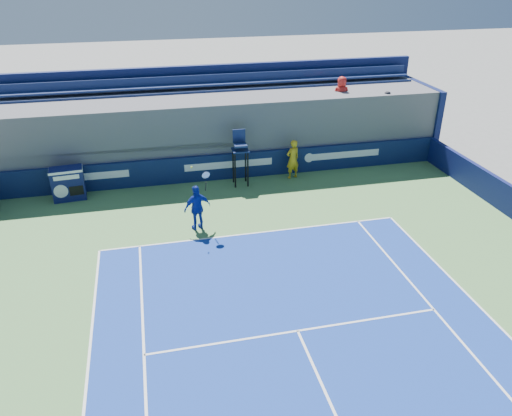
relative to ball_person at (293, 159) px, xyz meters
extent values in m
imported|color=gold|center=(0.00, 0.00, 0.00)|extent=(0.76, 0.62, 1.81)
cube|color=white|center=(-2.85, -4.63, -0.90)|extent=(10.97, 0.07, 0.00)
cube|color=white|center=(-2.85, -10.11, -0.90)|extent=(8.23, 0.07, 0.00)
cube|color=#0B1740|center=(-2.85, 0.59, -0.32)|extent=(20.40, 0.20, 1.20)
cube|color=white|center=(-8.85, 0.48, -0.20)|extent=(3.20, 0.01, 0.32)
cube|color=white|center=(-2.85, 0.48, -0.20)|extent=(4.00, 0.01, 0.32)
cube|color=white|center=(2.65, 0.48, -0.20)|extent=(3.60, 0.01, 0.32)
cylinder|color=white|center=(0.95, 0.48, -0.20)|extent=(0.44, 0.01, 0.44)
cube|color=#0E1448|center=(-9.72, -0.06, -0.22)|extent=(1.36, 0.81, 1.40)
cube|color=white|center=(-9.72, -0.06, 0.41)|extent=(1.38, 0.83, 0.10)
cylinder|color=silver|center=(-9.98, -0.44, -0.37)|extent=(0.56, 0.07, 0.56)
cube|color=black|center=(-9.39, -0.39, -0.42)|extent=(0.55, 0.07, 0.40)
cube|color=white|center=(-9.68, -0.42, 0.20)|extent=(1.00, 0.10, 0.18)
cylinder|color=black|center=(-2.74, -0.47, -0.12)|extent=(0.07, 0.07, 1.60)
cylinder|color=black|center=(-2.18, -0.49, -0.12)|extent=(0.07, 0.07, 1.60)
cylinder|color=black|center=(-2.73, 0.09, -0.12)|extent=(0.07, 0.07, 1.60)
cylinder|color=black|center=(-2.17, 0.07, -0.12)|extent=(0.07, 0.07, 1.60)
cube|color=#0E1B47|center=(-2.45, -0.20, 0.71)|extent=(0.72, 0.72, 0.06)
cube|color=#122046|center=(-2.46, -0.30, 0.96)|extent=(0.56, 0.47, 0.08)
cube|color=#131D47|center=(-2.45, 0.06, 1.26)|extent=(0.55, 0.08, 0.60)
imported|color=#122899|center=(-4.79, -3.83, -0.03)|extent=(1.11, 0.70, 1.76)
cylinder|color=black|center=(-4.44, -3.80, 0.78)|extent=(0.06, 0.16, 0.39)
torus|color=silver|center=(-4.42, -3.87, 1.26)|extent=(0.31, 0.17, 0.29)
cylinder|color=white|center=(-4.42, -3.87, 1.26)|extent=(0.26, 0.13, 0.24)
sphere|color=#F6FA37|center=(-4.92, -3.95, 1.63)|extent=(0.07, 0.07, 0.07)
cube|color=#515156|center=(-2.85, 2.49, 0.77)|extent=(20.40, 3.60, 3.38)
cube|color=#515156|center=(-2.85, 1.14, 0.56)|extent=(20.40, 0.90, 0.55)
cube|color=navy|center=(-2.85, 1.04, 1.03)|extent=(20.00, 0.45, 0.08)
cube|color=navy|center=(-2.85, 1.29, 1.23)|extent=(20.00, 0.06, 0.45)
cube|color=#515156|center=(-2.85, 2.04, 1.11)|extent=(20.40, 0.90, 0.55)
cube|color=navy|center=(-2.85, 1.94, 1.58)|extent=(20.00, 0.45, 0.08)
cube|color=navy|center=(-2.85, 2.19, 1.78)|extent=(20.00, 0.06, 0.45)
cube|color=#515156|center=(-2.85, 2.94, 1.66)|extent=(20.40, 0.90, 0.55)
cube|color=navy|center=(-2.85, 2.84, 2.13)|extent=(20.00, 0.45, 0.08)
cube|color=navy|center=(-2.85, 3.09, 2.33)|extent=(20.00, 0.06, 0.45)
cube|color=#515156|center=(-2.85, 3.84, 2.21)|extent=(20.40, 0.90, 0.55)
cube|color=navy|center=(-2.85, 3.74, 2.68)|extent=(20.00, 0.45, 0.08)
cube|color=navy|center=(-2.85, 3.99, 2.88)|extent=(20.00, 0.06, 0.45)
cube|color=#0C1647|center=(-2.85, 4.44, 1.28)|extent=(20.80, 0.30, 4.40)
cube|color=#0C1647|center=(7.50, 2.49, 0.78)|extent=(0.30, 3.90, 3.40)
imported|color=yellow|center=(-9.14, 1.09, 1.62)|extent=(0.79, 0.64, 1.54)
imported|color=red|center=(2.92, 1.99, 2.27)|extent=(0.89, 0.61, 1.74)
imported|color=black|center=(4.83, 1.09, 1.71)|extent=(0.65, 0.44, 1.72)
camera|label=1|loc=(-6.32, -20.18, 8.26)|focal=35.00mm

